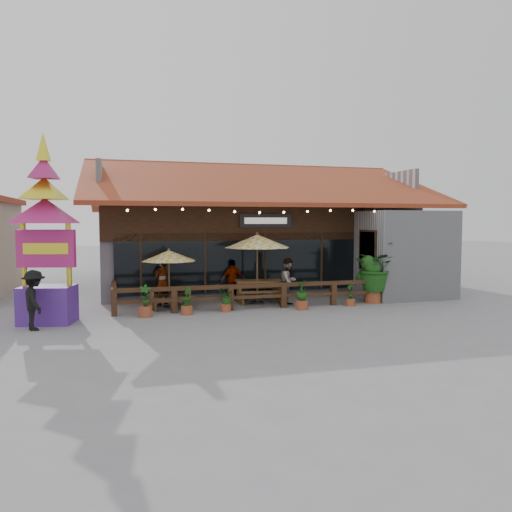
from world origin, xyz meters
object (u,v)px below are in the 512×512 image
object	(u,v)px
umbrella_left	(169,256)
umbrella_right	(257,241)
pedestrian	(34,300)
tropical_plant	(373,268)
picnic_table_right	(259,287)
picnic_table_left	(170,295)
thai_sign_tower	(45,216)

from	to	relation	value
umbrella_left	umbrella_right	bearing A→B (deg)	-0.59
umbrella_right	pedestrian	xyz separation A→B (m)	(-7.57, -2.81, -1.52)
tropical_plant	pedestrian	world-z (taller)	tropical_plant
picnic_table_right	pedestrian	size ratio (longest dim) A/B	1.11
picnic_table_left	tropical_plant	distance (m)	7.85
picnic_table_right	thai_sign_tower	world-z (taller)	thai_sign_tower
umbrella_right	picnic_table_right	size ratio (longest dim) A/B	1.40
picnic_table_left	picnic_table_right	size ratio (longest dim) A/B	0.82
tropical_plant	pedestrian	bearing A→B (deg)	-171.71
umbrella_left	picnic_table_right	xyz separation A→B (m)	(3.50, 0.17, -1.31)
umbrella_right	picnic_table_left	world-z (taller)	umbrella_right
picnic_table_left	thai_sign_tower	world-z (taller)	thai_sign_tower
picnic_table_left	thai_sign_tower	distance (m)	5.18
umbrella_right	umbrella_left	bearing A→B (deg)	179.41
picnic_table_right	umbrella_right	bearing A→B (deg)	-122.47
umbrella_left	thai_sign_tower	xyz separation A→B (m)	(-3.95, -1.88, 1.44)
umbrella_left	picnic_table_right	distance (m)	3.74
picnic_table_left	tropical_plant	size ratio (longest dim) A/B	0.68
umbrella_right	picnic_table_right	bearing A→B (deg)	57.53
picnic_table_right	pedestrian	world-z (taller)	pedestrian
umbrella_left	picnic_table_right	bearing A→B (deg)	2.79
umbrella_right	thai_sign_tower	world-z (taller)	thai_sign_tower
umbrella_left	tropical_plant	bearing A→B (deg)	-8.06
picnic_table_left	picnic_table_right	xyz separation A→B (m)	(3.49, 0.32, 0.10)
umbrella_left	umbrella_right	xyz separation A→B (m)	(3.37, -0.03, 0.50)
picnic_table_left	thai_sign_tower	xyz separation A→B (m)	(-3.96, -1.73, 2.85)
picnic_table_left	umbrella_left	bearing A→B (deg)	94.97
tropical_plant	thai_sign_tower	bearing A→B (deg)	-176.18
picnic_table_left	thai_sign_tower	size ratio (longest dim) A/B	0.25
tropical_plant	pedestrian	xyz separation A→B (m)	(-11.96, -1.74, -0.46)
umbrella_left	picnic_table_left	distance (m)	1.42
umbrella_left	pedestrian	bearing A→B (deg)	-145.91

